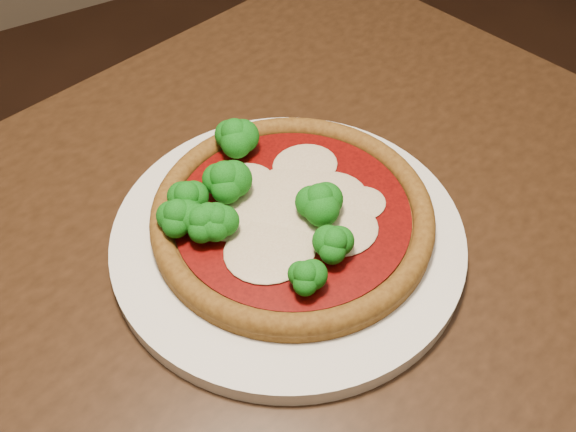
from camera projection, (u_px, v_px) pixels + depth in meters
dining_table at (232, 345)px, 0.69m from camera, size 1.22×0.97×0.75m
plate at (288, 237)px, 0.63m from camera, size 0.34×0.34×0.02m
pizza at (282, 211)px, 0.62m from camera, size 0.27×0.27×0.06m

